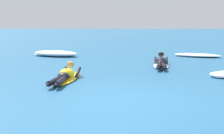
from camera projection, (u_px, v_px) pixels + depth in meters
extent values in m
plane|color=#235B84|center=(131.00, 53.00, 16.48)|extent=(120.00, 120.00, 0.00)
ellipsoid|color=yellow|center=(67.00, 79.00, 8.77)|extent=(0.65, 2.10, 0.07)
ellipsoid|color=yellow|center=(75.00, 73.00, 9.73)|extent=(0.20, 0.21, 0.06)
ellipsoid|color=yellow|center=(67.00, 73.00, 8.79)|extent=(0.44, 0.65, 0.34)
ellipsoid|color=black|center=(64.00, 76.00, 8.43)|extent=(0.36, 0.30, 0.20)
cylinder|color=black|center=(55.00, 81.00, 7.90)|extent=(0.24, 0.82, 0.14)
ellipsoid|color=black|center=(48.00, 84.00, 7.51)|extent=(0.11, 0.23, 0.08)
cylinder|color=black|center=(61.00, 81.00, 7.88)|extent=(0.14, 0.81, 0.14)
ellipsoid|color=black|center=(57.00, 84.00, 7.48)|extent=(0.11, 0.23, 0.08)
cylinder|color=black|center=(63.00, 74.00, 9.17)|extent=(0.13, 0.63, 0.35)
sphere|color=tan|center=(67.00, 75.00, 9.58)|extent=(0.09, 0.09, 0.09)
cylinder|color=black|center=(77.00, 74.00, 9.10)|extent=(0.13, 0.63, 0.35)
sphere|color=tan|center=(80.00, 75.00, 9.49)|extent=(0.09, 0.09, 0.09)
sphere|color=tan|center=(70.00, 65.00, 9.13)|extent=(0.21, 0.21, 0.21)
ellipsoid|color=#AD894C|center=(70.00, 64.00, 9.11)|extent=(0.23, 0.21, 0.16)
ellipsoid|color=silver|center=(161.00, 65.00, 11.53)|extent=(0.73, 2.09, 0.07)
ellipsoid|color=silver|center=(161.00, 62.00, 12.49)|extent=(0.22, 0.22, 0.06)
ellipsoid|color=black|center=(161.00, 61.00, 11.56)|extent=(0.46, 0.73, 0.35)
ellipsoid|color=black|center=(161.00, 63.00, 11.17)|extent=(0.36, 0.31, 0.20)
cylinder|color=black|center=(159.00, 66.00, 10.62)|extent=(0.26, 0.85, 0.14)
ellipsoid|color=black|center=(158.00, 68.00, 10.22)|extent=(0.12, 0.23, 0.08)
cylinder|color=black|center=(164.00, 66.00, 10.60)|extent=(0.16, 0.85, 0.14)
ellipsoid|color=black|center=(165.00, 68.00, 10.19)|extent=(0.12, 0.23, 0.08)
cylinder|color=black|center=(155.00, 61.00, 11.98)|extent=(0.14, 0.57, 0.33)
sphere|color=#8C6647|center=(155.00, 63.00, 12.36)|extent=(0.09, 0.09, 0.09)
cylinder|color=black|center=(167.00, 62.00, 11.90)|extent=(0.14, 0.57, 0.33)
sphere|color=#8C6647|center=(166.00, 63.00, 12.25)|extent=(0.09, 0.09, 0.09)
sphere|color=#8C6647|center=(161.00, 55.00, 11.93)|extent=(0.21, 0.21, 0.21)
ellipsoid|color=black|center=(161.00, 54.00, 11.91)|extent=(0.24, 0.22, 0.16)
ellipsoid|color=white|center=(197.00, 55.00, 14.63)|extent=(2.32, 1.54, 0.16)
ellipsoid|color=white|center=(210.00, 56.00, 14.53)|extent=(0.79, 0.44, 0.11)
ellipsoid|color=white|center=(183.00, 55.00, 14.83)|extent=(0.85, 0.83, 0.09)
ellipsoid|color=white|center=(56.00, 53.00, 14.85)|extent=(2.48, 1.66, 0.28)
ellipsoid|color=white|center=(68.00, 54.00, 14.78)|extent=(0.88, 0.58, 0.20)
ellipsoid|color=white|center=(42.00, 54.00, 15.03)|extent=(0.90, 0.63, 0.16)
ellipsoid|color=white|center=(224.00, 76.00, 9.14)|extent=(0.70, 0.52, 0.09)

